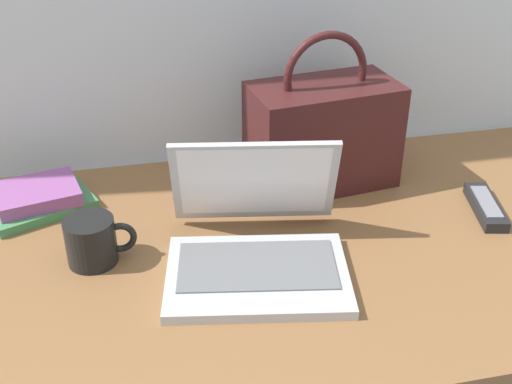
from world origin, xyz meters
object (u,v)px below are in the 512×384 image
object	(u,v)px
handbag	(323,132)
book_stack	(39,199)
laptop	(256,242)
remote_control_near	(486,206)
coffee_mug	(92,240)

from	to	relation	value
handbag	book_stack	bearing A→B (deg)	178.55
laptop	handbag	xyz separation A→B (m)	(0.20, 0.26, 0.07)
remote_control_near	handbag	distance (m)	0.36
laptop	coffee_mug	world-z (taller)	laptop
remote_control_near	handbag	xyz separation A→B (m)	(-0.29, 0.19, 0.10)
remote_control_near	coffee_mug	bearing A→B (deg)	-179.80
coffee_mug	laptop	bearing A→B (deg)	-13.39
book_stack	handbag	bearing A→B (deg)	-1.45
handbag	book_stack	distance (m)	0.59
laptop	remote_control_near	distance (m)	0.49
coffee_mug	book_stack	distance (m)	0.24
coffee_mug	remote_control_near	size ratio (longest dim) A/B	0.75
laptop	book_stack	world-z (taller)	laptop
coffee_mug	book_stack	bearing A→B (deg)	117.56
remote_control_near	handbag	world-z (taller)	handbag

